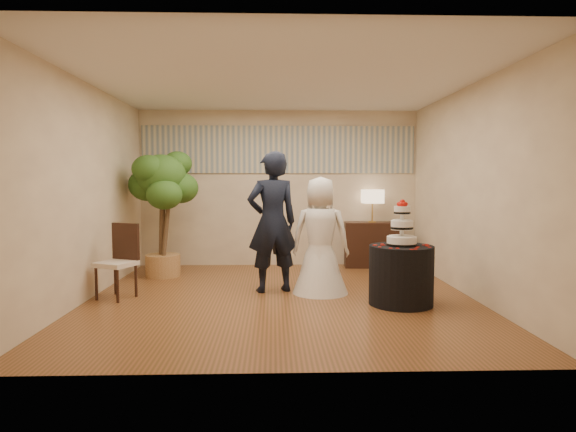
{
  "coord_description": "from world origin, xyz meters",
  "views": [
    {
      "loc": [
        -0.11,
        -6.24,
        1.53
      ],
      "look_at": [
        0.1,
        0.4,
        1.05
      ],
      "focal_mm": 30.0,
      "sensor_mm": 36.0,
      "label": 1
    }
  ],
  "objects_px": {
    "wedding_cake": "(402,223)",
    "console": "(372,244)",
    "cake_table": "(401,275)",
    "side_chair": "(116,262)",
    "groom": "(272,222)",
    "ficus_tree": "(162,213)",
    "bride": "(320,235)",
    "table_lamp": "(372,206)"
  },
  "relations": [
    {
      "from": "cake_table",
      "to": "wedding_cake",
      "type": "xyz_separation_m",
      "value": [
        0.0,
        -0.0,
        0.65
      ]
    },
    {
      "from": "console",
      "to": "groom",
      "type": "bearing_deg",
      "value": -128.31
    },
    {
      "from": "groom",
      "to": "table_lamp",
      "type": "relative_size",
      "value": 3.34
    },
    {
      "from": "wedding_cake",
      "to": "side_chair",
      "type": "bearing_deg",
      "value": 173.54
    },
    {
      "from": "wedding_cake",
      "to": "table_lamp",
      "type": "distance_m",
      "value": 2.64
    },
    {
      "from": "table_lamp",
      "to": "wedding_cake",
      "type": "bearing_deg",
      "value": -93.86
    },
    {
      "from": "groom",
      "to": "cake_table",
      "type": "relative_size",
      "value": 2.46
    },
    {
      "from": "cake_table",
      "to": "console",
      "type": "relative_size",
      "value": 0.82
    },
    {
      "from": "table_lamp",
      "to": "cake_table",
      "type": "bearing_deg",
      "value": -93.86
    },
    {
      "from": "cake_table",
      "to": "console",
      "type": "bearing_deg",
      "value": 86.14
    },
    {
      "from": "groom",
      "to": "table_lamp",
      "type": "xyz_separation_m",
      "value": [
        1.78,
        1.87,
        0.12
      ]
    },
    {
      "from": "wedding_cake",
      "to": "console",
      "type": "relative_size",
      "value": 0.6
    },
    {
      "from": "cake_table",
      "to": "side_chair",
      "type": "distance_m",
      "value": 3.66
    },
    {
      "from": "console",
      "to": "side_chair",
      "type": "bearing_deg",
      "value": -144.58
    },
    {
      "from": "groom",
      "to": "ficus_tree",
      "type": "xyz_separation_m",
      "value": [
        -1.77,
        1.11,
        0.06
      ]
    },
    {
      "from": "cake_table",
      "to": "console",
      "type": "height_order",
      "value": "console"
    },
    {
      "from": "table_lamp",
      "to": "groom",
      "type": "bearing_deg",
      "value": -133.5
    },
    {
      "from": "cake_table",
      "to": "ficus_tree",
      "type": "bearing_deg",
      "value": 150.96
    },
    {
      "from": "groom",
      "to": "side_chair",
      "type": "xyz_separation_m",
      "value": [
        -2.04,
        -0.35,
        -0.48
      ]
    },
    {
      "from": "cake_table",
      "to": "console",
      "type": "xyz_separation_m",
      "value": [
        0.18,
        2.63,
        0.03
      ]
    },
    {
      "from": "bride",
      "to": "ficus_tree",
      "type": "bearing_deg",
      "value": -16.53
    },
    {
      "from": "cake_table",
      "to": "console",
      "type": "distance_m",
      "value": 2.64
    },
    {
      "from": "console",
      "to": "table_lamp",
      "type": "height_order",
      "value": "table_lamp"
    },
    {
      "from": "groom",
      "to": "console",
      "type": "height_order",
      "value": "groom"
    },
    {
      "from": "console",
      "to": "ficus_tree",
      "type": "distance_m",
      "value": 3.68
    },
    {
      "from": "table_lamp",
      "to": "side_chair",
      "type": "relative_size",
      "value": 0.59
    },
    {
      "from": "console",
      "to": "ficus_tree",
      "type": "height_order",
      "value": "ficus_tree"
    },
    {
      "from": "table_lamp",
      "to": "ficus_tree",
      "type": "bearing_deg",
      "value": -167.78
    },
    {
      "from": "groom",
      "to": "bride",
      "type": "height_order",
      "value": "groom"
    },
    {
      "from": "bride",
      "to": "ficus_tree",
      "type": "xyz_separation_m",
      "value": [
        -2.42,
        1.22,
        0.24
      ]
    },
    {
      "from": "console",
      "to": "cake_table",
      "type": "bearing_deg",
      "value": -88.67
    },
    {
      "from": "wedding_cake",
      "to": "table_lamp",
      "type": "height_order",
      "value": "table_lamp"
    },
    {
      "from": "wedding_cake",
      "to": "side_chair",
      "type": "xyz_separation_m",
      "value": [
        -3.64,
        0.41,
        -0.54
      ]
    },
    {
      "from": "bride",
      "to": "console",
      "type": "height_order",
      "value": "bride"
    },
    {
      "from": "table_lamp",
      "to": "ficus_tree",
      "type": "xyz_separation_m",
      "value": [
        -3.54,
        -0.77,
        -0.06
      ]
    },
    {
      "from": "bride",
      "to": "table_lamp",
      "type": "height_order",
      "value": "bride"
    },
    {
      "from": "groom",
      "to": "side_chair",
      "type": "relative_size",
      "value": 1.99
    },
    {
      "from": "cake_table",
      "to": "wedding_cake",
      "type": "relative_size",
      "value": 1.38
    },
    {
      "from": "groom",
      "to": "wedding_cake",
      "type": "distance_m",
      "value": 1.77
    },
    {
      "from": "bride",
      "to": "ficus_tree",
      "type": "height_order",
      "value": "ficus_tree"
    },
    {
      "from": "side_chair",
      "to": "wedding_cake",
      "type": "bearing_deg",
      "value": 17.6
    },
    {
      "from": "cake_table",
      "to": "table_lamp",
      "type": "relative_size",
      "value": 1.36
    }
  ]
}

